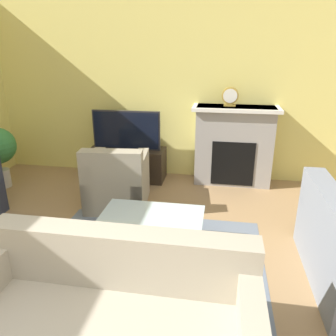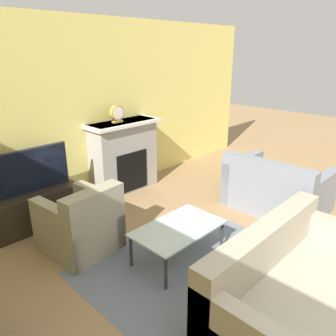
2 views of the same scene
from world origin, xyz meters
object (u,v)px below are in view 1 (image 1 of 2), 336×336
Objects in this scene: tv at (126,130)px; couch_sectional at (108,336)px; mantel_clock at (230,96)px; coffee_table at (152,219)px; armchair_accent at (117,184)px.

tv is 3.34m from couch_sectional.
couch_sectional is at bearing -102.06° from mantel_clock.
mantel_clock reaches higher than coffee_table.
couch_sectional is (0.80, -3.20, -0.49)m from tv.
mantel_clock is (1.51, 0.10, 0.52)m from tv.
mantel_clock is (0.71, 3.31, 1.01)m from couch_sectional.
couch_sectional is at bearing -75.98° from tv.
coffee_table is 3.77× the size of mantel_clock.
couch_sectional reaches higher than coffee_table.
tv reaches higher than armchair_accent.
coffee_table is (-0.01, 1.34, 0.07)m from couch_sectional.
coffee_table is at bearing -67.11° from tv.
armchair_accent is (-0.67, 2.26, 0.02)m from couch_sectional.
mantel_clock reaches higher than tv.
mantel_clock is at bearing -149.04° from armchair_accent.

